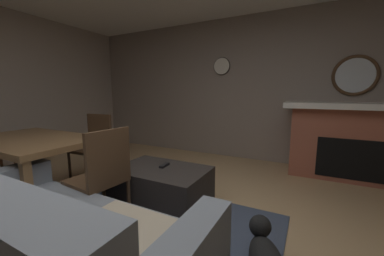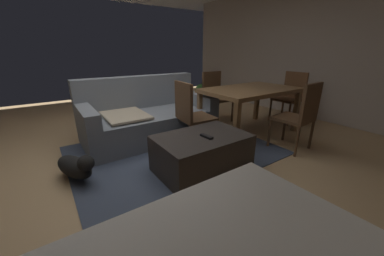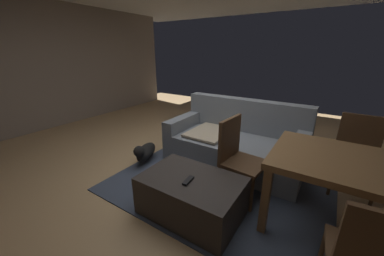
# 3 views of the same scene
# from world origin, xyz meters

# --- Properties ---
(floor) EXTENTS (8.80, 8.80, 0.00)m
(floor) POSITION_xyz_m (0.00, 0.00, 0.00)
(floor) COLOR tan
(wall_left) EXTENTS (0.12, 6.62, 2.62)m
(wall_left) POSITION_xyz_m (-3.67, 0.00, 1.31)
(wall_left) COLOR gray
(wall_left) RESTS_ON ground
(area_rug) EXTENTS (2.60, 2.00, 0.01)m
(area_rug) POSITION_xyz_m (0.51, -0.15, 0.01)
(area_rug) COLOR #3D475B
(area_rug) RESTS_ON ground
(couch) EXTENTS (1.94, 1.00, 0.93)m
(couch) POSITION_xyz_m (0.44, 0.55, 0.32)
(couch) COLOR slate
(couch) RESTS_ON ground
(ottoman_coffee_table) EXTENTS (1.01, 0.67, 0.43)m
(ottoman_coffee_table) POSITION_xyz_m (0.51, -0.78, 0.21)
(ottoman_coffee_table) COLOR #2D2826
(ottoman_coffee_table) RESTS_ON ground
(tv_remote) EXTENTS (0.07, 0.16, 0.02)m
(tv_remote) POSITION_xyz_m (0.51, -0.85, 0.44)
(tv_remote) COLOR black
(tv_remote) RESTS_ON ottoman_coffee_table
(dining_table) EXTENTS (1.52, 0.95, 0.74)m
(dining_table) POSITION_xyz_m (1.90, -0.21, 0.66)
(dining_table) COLOR brown
(dining_table) RESTS_ON ground
(dining_chair_north) EXTENTS (0.45, 0.45, 0.93)m
(dining_chair_north) POSITION_xyz_m (1.90, 0.66, 0.52)
(dining_chair_north) COLOR #513823
(dining_chair_north) RESTS_ON ground
(dining_chair_west) EXTENTS (0.48, 0.48, 0.93)m
(dining_chair_west) POSITION_xyz_m (0.75, -0.20, 0.52)
(dining_chair_west) COLOR #513823
(dining_chair_west) RESTS_ON ground
(small_dog) EXTENTS (0.40, 0.59, 0.30)m
(small_dog) POSITION_xyz_m (-0.71, -0.22, 0.17)
(small_dog) COLOR black
(small_dog) RESTS_ON ground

